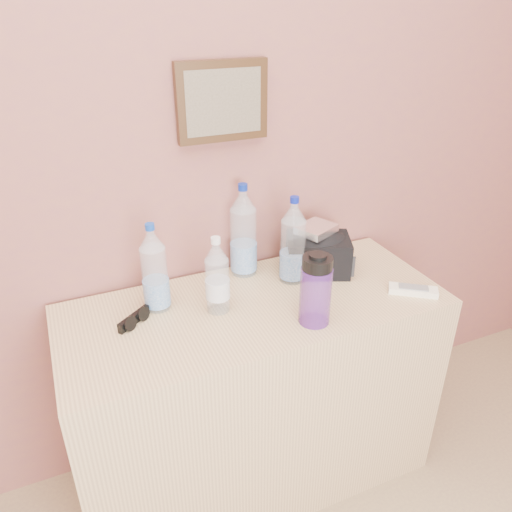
{
  "coord_description": "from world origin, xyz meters",
  "views": [
    {
      "loc": [
        -0.27,
        0.45,
        1.71
      ],
      "look_at": [
        0.28,
        1.71,
        0.98
      ],
      "focal_mm": 35.0,
      "sensor_mm": 36.0,
      "label": 1
    }
  ],
  "objects_px": {
    "dresser": "(255,394)",
    "sunglasses": "(134,319)",
    "ac_remote": "(413,290)",
    "pet_large_b": "(243,235)",
    "pet_large_c": "(293,244)",
    "foil_packet": "(316,229)",
    "pet_large_a": "(155,272)",
    "toiletry_bag": "(318,252)",
    "nalgene_bottle": "(316,289)",
    "pet_small": "(217,279)"
  },
  "relations": [
    {
      "from": "pet_large_b",
      "to": "pet_large_c",
      "type": "relative_size",
      "value": 1.08
    },
    {
      "from": "sunglasses",
      "to": "toiletry_bag",
      "type": "relative_size",
      "value": 0.57
    },
    {
      "from": "toiletry_bag",
      "to": "foil_packet",
      "type": "xyz_separation_m",
      "value": [
        -0.01,
        0.01,
        0.09
      ]
    },
    {
      "from": "toiletry_bag",
      "to": "sunglasses",
      "type": "bearing_deg",
      "value": -151.29
    },
    {
      "from": "dresser",
      "to": "pet_large_c",
      "type": "distance_m",
      "value": 0.57
    },
    {
      "from": "dresser",
      "to": "pet_large_a",
      "type": "bearing_deg",
      "value": 160.02
    },
    {
      "from": "toiletry_bag",
      "to": "pet_large_c",
      "type": "bearing_deg",
      "value": -147.34
    },
    {
      "from": "pet_large_b",
      "to": "pet_large_c",
      "type": "bearing_deg",
      "value": -40.79
    },
    {
      "from": "pet_small",
      "to": "sunglasses",
      "type": "distance_m",
      "value": 0.28
    },
    {
      "from": "ac_remote",
      "to": "pet_large_b",
      "type": "bearing_deg",
      "value": 177.9
    },
    {
      "from": "sunglasses",
      "to": "foil_packet",
      "type": "distance_m",
      "value": 0.7
    },
    {
      "from": "pet_large_a",
      "to": "pet_small",
      "type": "distance_m",
      "value": 0.2
    },
    {
      "from": "nalgene_bottle",
      "to": "foil_packet",
      "type": "bearing_deg",
      "value": 60.49
    },
    {
      "from": "dresser",
      "to": "foil_packet",
      "type": "distance_m",
      "value": 0.64
    },
    {
      "from": "nalgene_bottle",
      "to": "pet_large_a",
      "type": "bearing_deg",
      "value": 147.44
    },
    {
      "from": "pet_large_b",
      "to": "sunglasses",
      "type": "xyz_separation_m",
      "value": [
        -0.43,
        -0.16,
        -0.13
      ]
    },
    {
      "from": "ac_remote",
      "to": "dresser",
      "type": "bearing_deg",
      "value": -161.09
    },
    {
      "from": "ac_remote",
      "to": "toiletry_bag",
      "type": "distance_m",
      "value": 0.35
    },
    {
      "from": "sunglasses",
      "to": "foil_packet",
      "type": "relative_size",
      "value": 1.0
    },
    {
      "from": "dresser",
      "to": "ac_remote",
      "type": "bearing_deg",
      "value": -16.76
    },
    {
      "from": "nalgene_bottle",
      "to": "sunglasses",
      "type": "xyz_separation_m",
      "value": [
        -0.52,
        0.21,
        -0.1
      ]
    },
    {
      "from": "foil_packet",
      "to": "pet_large_a",
      "type": "bearing_deg",
      "value": -178.59
    },
    {
      "from": "sunglasses",
      "to": "foil_packet",
      "type": "height_order",
      "value": "foil_packet"
    },
    {
      "from": "dresser",
      "to": "pet_large_b",
      "type": "height_order",
      "value": "pet_large_b"
    },
    {
      "from": "pet_large_b",
      "to": "pet_small",
      "type": "bearing_deg",
      "value": -131.13
    },
    {
      "from": "pet_large_a",
      "to": "toiletry_bag",
      "type": "relative_size",
      "value": 1.33
    },
    {
      "from": "dresser",
      "to": "pet_large_a",
      "type": "distance_m",
      "value": 0.62
    },
    {
      "from": "dresser",
      "to": "pet_large_a",
      "type": "height_order",
      "value": "pet_large_a"
    },
    {
      "from": "dresser",
      "to": "pet_large_b",
      "type": "distance_m",
      "value": 0.59
    },
    {
      "from": "sunglasses",
      "to": "pet_large_b",
      "type": "bearing_deg",
      "value": -16.53
    },
    {
      "from": "sunglasses",
      "to": "ac_remote",
      "type": "relative_size",
      "value": 0.79
    },
    {
      "from": "pet_small",
      "to": "nalgene_bottle",
      "type": "bearing_deg",
      "value": -35.76
    },
    {
      "from": "dresser",
      "to": "nalgene_bottle",
      "type": "xyz_separation_m",
      "value": [
        0.13,
        -0.16,
        0.51
      ]
    },
    {
      "from": "nalgene_bottle",
      "to": "foil_packet",
      "type": "distance_m",
      "value": 0.33
    },
    {
      "from": "sunglasses",
      "to": "ac_remote",
      "type": "distance_m",
      "value": 0.93
    },
    {
      "from": "dresser",
      "to": "sunglasses",
      "type": "xyz_separation_m",
      "value": [
        -0.39,
        0.05,
        0.41
      ]
    },
    {
      "from": "pet_large_a",
      "to": "foil_packet",
      "type": "xyz_separation_m",
      "value": [
        0.59,
        0.01,
        0.03
      ]
    },
    {
      "from": "sunglasses",
      "to": "ac_remote",
      "type": "height_order",
      "value": "sunglasses"
    },
    {
      "from": "pet_large_b",
      "to": "ac_remote",
      "type": "xyz_separation_m",
      "value": [
        0.47,
        -0.37,
        -0.14
      ]
    },
    {
      "from": "pet_large_a",
      "to": "sunglasses",
      "type": "height_order",
      "value": "pet_large_a"
    },
    {
      "from": "pet_large_c",
      "to": "foil_packet",
      "type": "bearing_deg",
      "value": 15.66
    },
    {
      "from": "pet_large_a",
      "to": "sunglasses",
      "type": "relative_size",
      "value": 2.33
    },
    {
      "from": "sunglasses",
      "to": "ac_remote",
      "type": "xyz_separation_m",
      "value": [
        0.91,
        -0.2,
        -0.01
      ]
    },
    {
      "from": "pet_large_b",
      "to": "nalgene_bottle",
      "type": "distance_m",
      "value": 0.38
    },
    {
      "from": "pet_large_c",
      "to": "pet_large_b",
      "type": "bearing_deg",
      "value": 139.21
    },
    {
      "from": "dresser",
      "to": "nalgene_bottle",
      "type": "relative_size",
      "value": 5.39
    },
    {
      "from": "pet_large_a",
      "to": "pet_large_c",
      "type": "height_order",
      "value": "pet_large_c"
    },
    {
      "from": "dresser",
      "to": "toiletry_bag",
      "type": "xyz_separation_m",
      "value": [
        0.3,
        0.11,
        0.47
      ]
    },
    {
      "from": "pet_large_c",
      "to": "ac_remote",
      "type": "distance_m",
      "value": 0.44
    },
    {
      "from": "ac_remote",
      "to": "toiletry_bag",
      "type": "relative_size",
      "value": 0.73
    }
  ]
}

